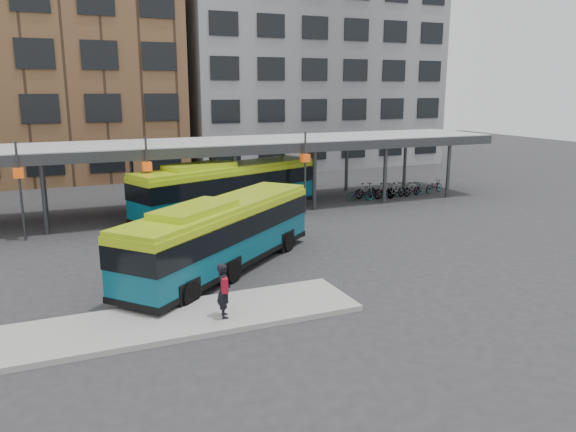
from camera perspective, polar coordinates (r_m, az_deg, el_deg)
name	(u,v)px	position (r m, az deg, el deg)	size (l,w,h in m)	color
ground	(271,276)	(22.22, -1.74, -6.12)	(120.00, 120.00, 0.00)	#28282B
boarding_island	(141,326)	(18.15, -14.72, -10.72)	(14.00, 3.00, 0.18)	gray
canopy	(188,147)	(33.48, -10.09, 6.96)	(40.00, 6.53, 4.80)	#999B9E
building_brick	(4,40)	(51.74, -26.90, 15.70)	(26.00, 14.00, 22.00)	brown
building_grey	(302,59)	(56.81, 1.40, 15.64)	(24.00, 14.00, 20.00)	slate
bus_front	(222,233)	(22.57, -6.74, -1.74)	(9.84, 8.86, 3.02)	#08495B
bus_rear	(228,187)	(32.42, -6.16, 2.92)	(11.80, 6.58, 3.23)	#08495B
pedestrian	(224,290)	(17.77, -6.54, -7.47)	(0.51, 0.70, 1.76)	black
bike_rack	(393,190)	(38.63, 10.60, 2.57)	(8.22, 1.71, 1.08)	slate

